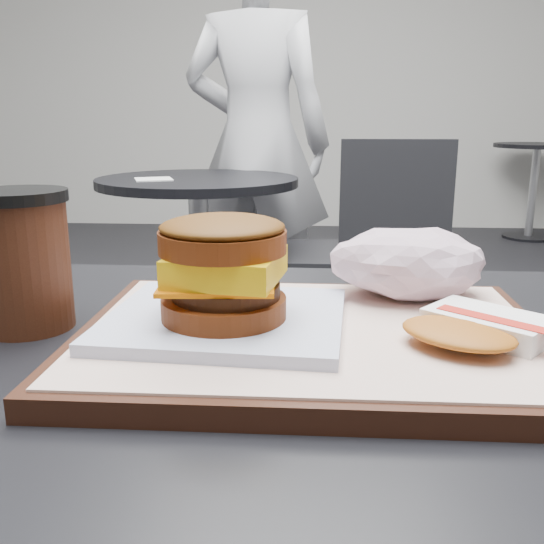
{
  "coord_description": "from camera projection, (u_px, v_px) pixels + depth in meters",
  "views": [
    {
      "loc": [
        0.05,
        -0.45,
        0.96
      ],
      "look_at": [
        0.02,
        0.03,
        0.83
      ],
      "focal_mm": 40.0,
      "sensor_mm": 36.0,
      "label": 1
    }
  ],
  "objects": [
    {
      "name": "breakfast_sandwich",
      "position": [
        224.0,
        281.0,
        0.48
      ],
      "size": [
        0.2,
        0.18,
        0.09
      ],
      "color": "white",
      "rests_on": "serving_tray"
    },
    {
      "name": "coffee_cup",
      "position": [
        23.0,
        260.0,
        0.54
      ],
      "size": [
        0.09,
        0.09,
        0.13
      ],
      "color": "#3A190D",
      "rests_on": "customer_table"
    },
    {
      "name": "serving_tray",
      "position": [
        312.0,
        338.0,
        0.5
      ],
      "size": [
        0.38,
        0.28,
        0.02
      ],
      "color": "black",
      "rests_on": "customer_table"
    },
    {
      "name": "patron",
      "position": [
        257.0,
        143.0,
        2.51
      ],
      "size": [
        0.68,
        0.51,
        1.7
      ],
      "primitive_type": "imported",
      "rotation": [
        0.0,
        0.0,
        2.95
      ],
      "color": "silver",
      "rests_on": "ground"
    },
    {
      "name": "crumpled_wrapper",
      "position": [
        408.0,
        262.0,
        0.57
      ],
      "size": [
        0.15,
        0.11,
        0.06
      ],
      "primitive_type": null,
      "color": "silver",
      "rests_on": "serving_tray"
    },
    {
      "name": "bg_table_far",
      "position": [
        535.0,
        168.0,
        4.76
      ],
      "size": [
        0.66,
        0.66,
        0.75
      ],
      "color": "black",
      "rests_on": "ground"
    },
    {
      "name": "napkin",
      "position": [
        154.0,
        179.0,
        2.03
      ],
      "size": [
        0.15,
        0.15,
        0.0
      ],
      "primitive_type": "cube",
      "rotation": [
        0.0,
        0.0,
        0.34
      ],
      "color": "white",
      "rests_on": "neighbor_table"
    },
    {
      "name": "neighbor_table",
      "position": [
        199.0,
        234.0,
        2.15
      ],
      "size": [
        0.7,
        0.7,
        0.75
      ],
      "color": "black",
      "rests_on": "ground"
    },
    {
      "name": "neighbor_chair",
      "position": [
        360.0,
        243.0,
        2.2
      ],
      "size": [
        0.6,
        0.42,
        0.88
      ],
      "color": "#B4B4B9",
      "rests_on": "ground"
    },
    {
      "name": "hash_brown",
      "position": [
        475.0,
        328.0,
        0.46
      ],
      "size": [
        0.14,
        0.13,
        0.02
      ],
      "color": "white",
      "rests_on": "serving_tray"
    }
  ]
}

